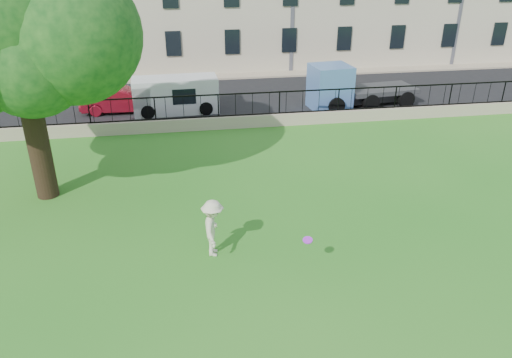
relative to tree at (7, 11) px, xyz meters
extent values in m
plane|color=#23771C|center=(6.90, -5.99, -6.38)|extent=(120.00, 120.00, 0.00)
cube|color=tan|center=(6.90, 6.01, -6.08)|extent=(50.00, 0.40, 0.60)
cube|color=black|center=(6.90, 6.01, -5.75)|extent=(50.00, 0.05, 0.06)
cube|color=black|center=(6.90, 6.01, -4.68)|extent=(50.00, 0.05, 0.06)
cube|color=black|center=(6.90, 10.71, -6.37)|extent=(60.00, 9.00, 0.01)
cube|color=tan|center=(6.90, 15.91, -6.32)|extent=(60.00, 1.40, 0.12)
cylinder|color=black|center=(0.13, -0.06, -4.31)|extent=(0.76, 0.76, 4.14)
sphere|color=#124316|center=(0.13, -0.06, 0.10)|extent=(5.76, 5.76, 5.76)
sphere|color=#124316|center=(1.93, -0.86, -0.60)|extent=(4.32, 4.32, 4.32)
imported|color=beige|center=(5.75, -4.74, -5.50)|extent=(0.79, 1.21, 1.76)
cylinder|color=#B729EB|center=(8.20, -6.06, -5.31)|extent=(0.31, 0.30, 0.12)
imported|color=#AC1529|center=(1.99, 9.41, -5.69)|extent=(4.15, 1.48, 1.36)
cube|color=silver|center=(4.90, 8.97, -5.45)|extent=(4.47, 1.89, 1.85)
cube|color=#537EC2|center=(14.93, 8.41, -5.19)|extent=(5.84, 2.63, 2.37)
camera|label=1|loc=(5.00, -17.08, 2.03)|focal=35.00mm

